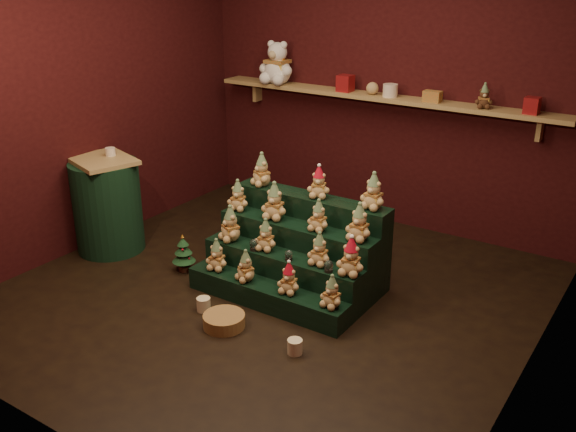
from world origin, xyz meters
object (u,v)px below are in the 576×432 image
Objects in this scene: snow_globe_b at (289,255)px; side_table at (107,205)px; mini_christmas_tree at (184,253)px; snow_globe_a at (254,245)px; white_bear at (277,57)px; mug_left at (204,304)px; brown_bear at (484,96)px; snow_globe_c at (329,266)px; mug_right at (295,347)px; wicker_basket at (224,321)px; riser_tier_front at (266,296)px.

snow_globe_b is 1.94m from side_table.
side_table is 0.92m from mini_christmas_tree.
side_table is at bearing -176.92° from snow_globe_a.
white_bear reaches higher than side_table.
brown_bear is at bearing 60.82° from mug_left.
white_bear is at bearing 154.89° from brown_bear.
mug_right is (0.08, -0.58, -0.35)m from snow_globe_c.
white_bear is 2.19m from brown_bear.
mug_right is 0.19× the size of white_bear.
mug_right is at bearing -53.13° from snow_globe_b.
snow_globe_b reaches higher than wicker_basket.
snow_globe_a is at bearing 74.82° from mug_left.
brown_bear reaches higher than mini_christmas_tree.
riser_tier_front reaches higher than mug_left.
riser_tier_front is 1.87m from side_table.
snow_globe_a is at bearing 104.13° from wicker_basket.
mini_christmas_tree is 1.02m from wicker_basket.
wicker_basket is (0.15, -0.58, -0.36)m from snow_globe_a.
white_bear reaches higher than wicker_basket.
mug_right is at bearing 5.78° from side_table.
mini_christmas_tree is at bearing 173.69° from riser_tier_front.
snow_globe_b is 0.71m from wicker_basket.
snow_globe_a is 0.11× the size of side_table.
snow_globe_c is at bearing -47.27° from white_bear.
riser_tier_front is at bearing -58.29° from white_bear.
snow_globe_a is 0.89× the size of mug_right.
snow_globe_c is 0.69m from mug_right.
brown_bear is (1.01, 2.41, 1.38)m from wicker_basket.
snow_globe_a is 1.13× the size of snow_globe_b.
brown_bear is at bearing -0.34° from white_bear.
mug_left is (-0.47, -0.49, -0.35)m from snow_globe_b.
snow_globe_c is at bearing 0.00° from snow_globe_b.
snow_globe_b is 0.24× the size of mini_christmas_tree.
snow_globe_a is 0.45× the size of brown_bear.
riser_tier_front is 0.49m from mug_left.
snow_globe_c reaches higher than mug_right.
side_table reaches higher than riser_tier_front.
white_bear reaches higher than mini_christmas_tree.
riser_tier_front is 0.96m from mini_christmas_tree.
riser_tier_front is 0.59m from snow_globe_c.
brown_bear is at bearing 67.19° from wicker_basket.
riser_tier_front is 0.69m from mug_right.
riser_tier_front is at bearing -6.31° from mini_christmas_tree.
side_table is 2.56× the size of mini_christmas_tree.
mug_right is (1.49, -0.53, -0.11)m from mini_christmas_tree.
snow_globe_b is 0.79× the size of mug_right.
mug_left is (-0.13, -0.49, -0.35)m from snow_globe_a.
mug_right is at bearing -37.91° from riser_tier_front.
snow_globe_b is at bearing 0.00° from snow_globe_a.
snow_globe_a is 0.27× the size of mini_christmas_tree.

